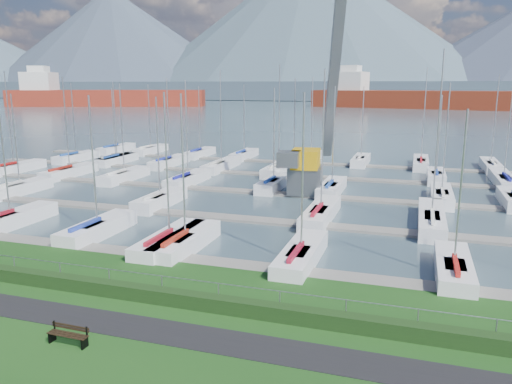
% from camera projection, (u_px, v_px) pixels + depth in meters
% --- Properties ---
extents(path, '(160.00, 2.00, 0.04)m').
position_uv_depth(path, '(150.00, 329.00, 21.56)').
color(path, black).
rests_on(path, grass).
extents(water, '(800.00, 540.00, 0.20)m').
position_uv_depth(water, '(398.00, 105.00, 266.28)').
color(water, '#3F525C').
extents(hedge, '(80.00, 0.70, 0.70)m').
position_uv_depth(hedge, '(177.00, 298.00, 23.91)').
color(hedge, '#1A3413').
rests_on(hedge, grass).
extents(fence, '(80.00, 0.04, 0.04)m').
position_uv_depth(fence, '(180.00, 278.00, 24.10)').
color(fence, gray).
rests_on(fence, grass).
extents(foothill, '(900.00, 80.00, 12.00)m').
position_uv_depth(foothill, '(403.00, 91.00, 330.04)').
color(foothill, '#415260').
rests_on(foothill, water).
extents(mountains, '(1190.00, 360.00, 115.00)m').
position_uv_depth(mountains, '(419.00, 36.00, 388.62)').
color(mountains, '#475A69').
rests_on(mountains, water).
extents(docks, '(90.00, 41.60, 0.25)m').
position_uv_depth(docks, '(300.00, 195.00, 48.58)').
color(docks, slate).
rests_on(docks, water).
extents(bench_left, '(1.81, 0.45, 0.85)m').
position_uv_depth(bench_left, '(69.00, 335.00, 20.27)').
color(bench_left, black).
rests_on(bench_left, grass).
extents(crane, '(6.14, 13.23, 22.35)m').
position_uv_depth(crane, '(313.00, 137.00, 48.95)').
color(crane, '#595D61').
rests_on(crane, water).
extents(cargo_ship_west, '(94.73, 47.66, 21.50)m').
position_uv_depth(cargo_ship_west, '(99.00, 98.00, 245.44)').
color(cargo_ship_west, maroon).
rests_on(cargo_ship_west, water).
extents(cargo_ship_mid, '(110.53, 38.79, 21.50)m').
position_uv_depth(cargo_ship_mid, '(423.00, 100.00, 222.47)').
color(cargo_ship_mid, maroon).
rests_on(cargo_ship_mid, water).
extents(sailboat_fleet, '(75.80, 49.50, 13.70)m').
position_uv_depth(sailboat_fleet, '(290.00, 134.00, 51.02)').
color(sailboat_fleet, white).
rests_on(sailboat_fleet, water).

